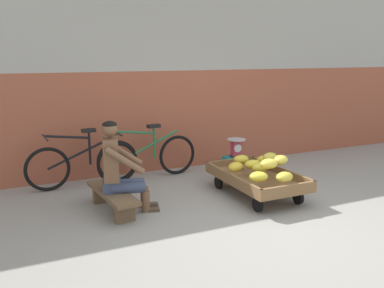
# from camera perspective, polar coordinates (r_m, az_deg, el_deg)

# --- Properties ---
(ground_plane) EXTENTS (80.00, 80.00, 0.00)m
(ground_plane) POSITION_cam_1_polar(r_m,az_deg,el_deg) (4.83, 10.73, -11.32)
(ground_plane) COLOR gray
(back_wall) EXTENTS (16.00, 0.30, 3.28)m
(back_wall) POSITION_cam_1_polar(r_m,az_deg,el_deg) (7.00, -2.83, 10.02)
(back_wall) COLOR #A35138
(back_wall) RESTS_ON ground
(banana_cart) EXTENTS (0.85, 1.44, 0.36)m
(banana_cart) POSITION_cam_1_polar(r_m,az_deg,el_deg) (5.76, 8.89, -4.79)
(banana_cart) COLOR brown
(banana_cart) RESTS_ON ground
(banana_pile) EXTENTS (0.87, 1.19, 0.27)m
(banana_pile) POSITION_cam_1_polar(r_m,az_deg,el_deg) (5.61, 9.54, -2.89)
(banana_pile) COLOR yellow
(banana_pile) RESTS_ON banana_cart
(low_bench) EXTENTS (0.42, 1.13, 0.27)m
(low_bench) POSITION_cam_1_polar(r_m,az_deg,el_deg) (5.24, -10.91, -7.09)
(low_bench) COLOR brown
(low_bench) RESTS_ON ground
(vendor_seated) EXTENTS (0.73, 0.57, 1.14)m
(vendor_seated) POSITION_cam_1_polar(r_m,az_deg,el_deg) (5.13, -10.09, -3.16)
(vendor_seated) COLOR brown
(vendor_seated) RESTS_ON ground
(plastic_crate) EXTENTS (0.36, 0.28, 0.30)m
(plastic_crate) POSITION_cam_1_polar(r_m,az_deg,el_deg) (6.73, 6.06, -3.00)
(plastic_crate) COLOR #19847F
(plastic_crate) RESTS_ON ground
(weighing_scale) EXTENTS (0.30, 0.30, 0.29)m
(weighing_scale) POSITION_cam_1_polar(r_m,az_deg,el_deg) (6.66, 6.12, -0.48)
(weighing_scale) COLOR #28282D
(weighing_scale) RESTS_ON plastic_crate
(bicycle_near_left) EXTENTS (1.66, 0.48, 0.86)m
(bicycle_near_left) POSITION_cam_1_polar(r_m,az_deg,el_deg) (6.28, -14.77, -2.54)
(bicycle_near_left) COLOR black
(bicycle_near_left) RESTS_ON ground
(bicycle_far_left) EXTENTS (1.66, 0.48, 0.86)m
(bicycle_far_left) POSITION_cam_1_polar(r_m,az_deg,el_deg) (6.47, -6.06, -1.77)
(bicycle_far_left) COLOR black
(bicycle_far_left) RESTS_ON ground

